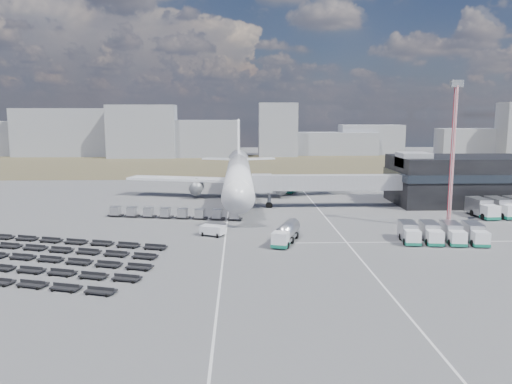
{
  "coord_description": "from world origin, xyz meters",
  "views": [
    {
      "loc": [
        0.25,
        -78.99,
        18.63
      ],
      "look_at": [
        3.37,
        15.4,
        4.0
      ],
      "focal_mm": 35.0,
      "sensor_mm": 36.0,
      "label": 1
    }
  ],
  "objects": [
    {
      "name": "terminal",
      "position": [
        47.77,
        23.96,
        5.25
      ],
      "size": [
        30.4,
        16.4,
        11.0
      ],
      "color": "black",
      "rests_on": "ground"
    },
    {
      "name": "uld_row",
      "position": [
        -11.7,
        10.22,
        1.01
      ],
      "size": [
        24.94,
        6.11,
        1.69
      ],
      "rotation": [
        0.0,
        0.0,
        -0.18
      ],
      "color": "black",
      "rests_on": "ground"
    },
    {
      "name": "ground",
      "position": [
        0.0,
        0.0,
        0.0
      ],
      "size": [
        420.0,
        420.0,
        0.0
      ],
      "primitive_type": "plane",
      "color": "#565659",
      "rests_on": "ground"
    },
    {
      "name": "fuel_tanker",
      "position": [
        7.02,
        -7.73,
        1.45
      ],
      "size": [
        5.05,
        9.2,
        2.89
      ],
      "rotation": [
        0.0,
        0.0,
        -0.33
      ],
      "color": "white",
      "rests_on": "ground"
    },
    {
      "name": "floodlight_mast",
      "position": [
        34.45,
        -0.14,
        12.06
      ],
      "size": [
        2.3,
        1.86,
        24.07
      ],
      "rotation": [
        0.0,
        0.0,
        0.22
      ],
      "color": "red",
      "rests_on": "ground"
    },
    {
      "name": "service_trucks_near",
      "position": [
        30.02,
        -8.31,
        1.41
      ],
      "size": [
        12.39,
        7.78,
        2.6
      ],
      "rotation": [
        0.0,
        0.0,
        -0.12
      ],
      "color": "white",
      "rests_on": "ground"
    },
    {
      "name": "airliner",
      "position": [
        0.0,
        32.38,
        5.29
      ],
      "size": [
        51.59,
        64.53,
        17.62
      ],
      "color": "white",
      "rests_on": "ground"
    },
    {
      "name": "grass_strip",
      "position": [
        0.0,
        110.0,
        0.01
      ],
      "size": [
        420.0,
        90.0,
        0.01
      ],
      "primitive_type": "cube",
      "color": "#48412B",
      "rests_on": "ground"
    },
    {
      "name": "skyline",
      "position": [
        -8.9,
        150.05,
        9.23
      ],
      "size": [
        299.83,
        27.62,
        24.26
      ],
      "color": "#91949E",
      "rests_on": "ground"
    },
    {
      "name": "baggage_dollies",
      "position": [
        -26.18,
        -16.06,
        0.38
      ],
      "size": [
        35.43,
        27.03,
        0.75
      ],
      "rotation": [
        0.0,
        0.0,
        -0.28
      ],
      "color": "black",
      "rests_on": "ground"
    },
    {
      "name": "pushback_tug",
      "position": [
        -4.0,
        -3.15,
        0.8
      ],
      "size": [
        4.19,
        3.4,
        1.61
      ],
      "primitive_type": "cube",
      "rotation": [
        0.0,
        0.0,
        -0.43
      ],
      "color": "white",
      "rests_on": "ground"
    },
    {
      "name": "jet_bridge",
      "position": [
        15.9,
        20.42,
        5.05
      ],
      "size": [
        30.3,
        3.8,
        7.05
      ],
      "color": "#939399",
      "rests_on": "ground"
    },
    {
      "name": "lane_markings",
      "position": [
        9.77,
        3.0,
        0.01
      ],
      "size": [
        47.12,
        110.0,
        0.01
      ],
      "color": "silver",
      "rests_on": "ground"
    },
    {
      "name": "catering_truck",
      "position": [
        12.47,
        40.4,
        1.61
      ],
      "size": [
        5.06,
        7.41,
        3.15
      ],
      "rotation": [
        0.0,
        0.0,
        -0.36
      ],
      "color": "white",
      "rests_on": "ground"
    },
    {
      "name": "service_trucks_far",
      "position": [
        50.49,
        10.12,
        1.69
      ],
      "size": [
        14.59,
        8.83,
        3.11
      ],
      "rotation": [
        0.0,
        0.0,
        0.08
      ],
      "color": "white",
      "rests_on": "ground"
    }
  ]
}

